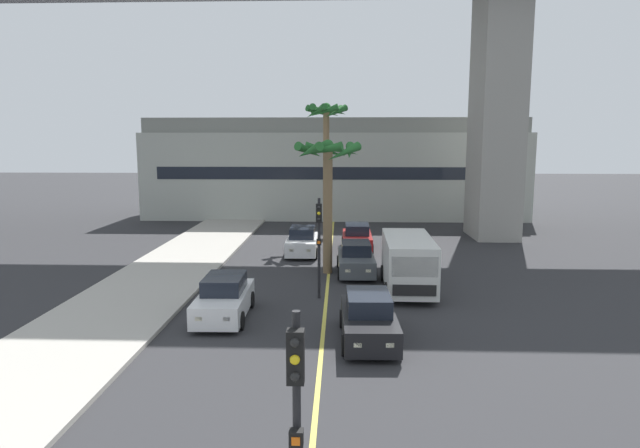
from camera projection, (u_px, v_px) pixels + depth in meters
name	position (u px, v px, depth m)	size (l,w,h in m)	color
sidewalk_left	(83.00, 335.00, 18.27)	(4.80, 80.00, 0.15)	#ADA89E
lane_stripe_center	(328.00, 280.00, 25.89)	(0.14, 56.00, 0.01)	#DBCC4C
pier_building_backdrop	(334.00, 169.00, 47.68)	(31.79, 8.04, 8.35)	#ADB2A8
car_queue_front	(369.00, 319.00, 17.91)	(1.92, 4.14, 1.56)	black
car_queue_second	(357.00, 238.00, 32.84)	(1.85, 4.11, 1.56)	maroon
car_queue_third	(356.00, 259.00, 27.00)	(1.90, 4.14, 1.56)	#4C5156
car_queue_fourth	(302.00, 242.00, 31.63)	(1.85, 4.11, 1.56)	white
car_queue_fifth	(224.00, 299.00, 20.25)	(1.90, 4.14, 1.56)	white
delivery_van	(408.00, 262.00, 23.81)	(2.24, 5.29, 2.36)	silver
traffic_light_median_near	(296.00, 415.00, 7.63)	(0.24, 0.37, 4.20)	black
traffic_light_median_far	(319.00, 234.00, 22.40)	(0.24, 0.37, 4.20)	black
palm_tree_near_median	(326.00, 132.00, 35.77)	(2.92, 2.93, 8.95)	brown
palm_tree_mid_median	(328.00, 169.00, 26.49)	(3.30, 3.30, 6.56)	brown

